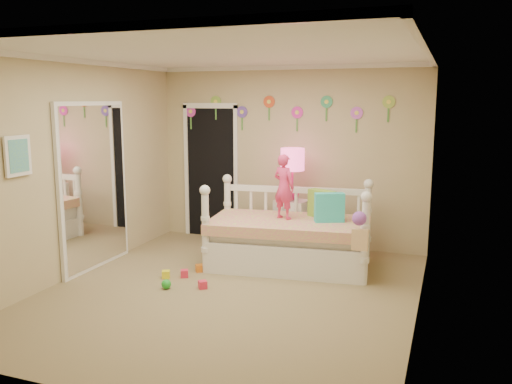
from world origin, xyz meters
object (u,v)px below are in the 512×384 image
at_px(daybed, 289,224).
at_px(child, 284,187).
at_px(nightstand, 292,225).
at_px(table_lamp, 292,166).

xyz_separation_m(daybed, child, (-0.09, 0.03, 0.48)).
bearing_deg(nightstand, child, -73.34).
xyz_separation_m(daybed, table_lamp, (-0.18, 0.72, 0.66)).
bearing_deg(child, nightstand, -60.92).
bearing_deg(child, daybed, -177.88).
bearing_deg(table_lamp, nightstand, 0.00).
height_order(child, table_lamp, table_lamp).
xyz_separation_m(child, table_lamp, (-0.09, 0.69, 0.18)).
relative_size(daybed, table_lamp, 2.79).
distance_m(child, table_lamp, 0.72).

